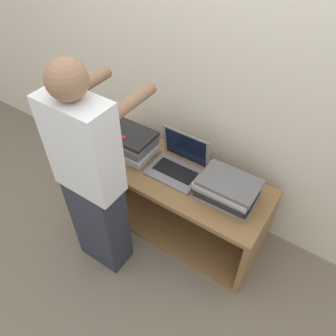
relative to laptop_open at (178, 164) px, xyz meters
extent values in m
plane|color=#756B5B|center=(0.00, -0.31, -0.62)|extent=(12.00, 12.00, 0.00)
cube|color=silver|center=(0.00, 0.32, 0.58)|extent=(8.00, 0.05, 2.40)
cube|color=olive|center=(0.00, -0.05, -0.07)|extent=(1.38, 0.53, 0.04)
cube|color=olive|center=(0.00, -0.05, -0.60)|extent=(1.38, 0.53, 0.04)
cube|color=olive|center=(-0.67, -0.05, -0.34)|extent=(0.04, 0.53, 0.49)
cube|color=olive|center=(0.67, -0.05, -0.34)|extent=(0.04, 0.53, 0.49)
cube|color=olive|center=(0.00, 0.20, -0.34)|extent=(1.31, 0.04, 0.49)
cube|color=gray|center=(0.00, -0.05, -0.04)|extent=(0.37, 0.25, 0.02)
cube|color=black|center=(0.00, -0.04, -0.03)|extent=(0.30, 0.14, 0.00)
cube|color=gray|center=(0.00, 0.10, 0.09)|extent=(0.37, 0.03, 0.25)
cube|color=black|center=(0.00, 0.09, 0.09)|extent=(0.32, 0.03, 0.22)
cube|color=#B7B7BC|center=(-0.40, -0.04, -0.04)|extent=(0.37, 0.26, 0.03)
cube|color=#B7B7BC|center=(-0.40, -0.04, -0.01)|extent=(0.38, 0.26, 0.03)
cube|color=#B7B7BC|center=(-0.39, -0.05, 0.01)|extent=(0.37, 0.26, 0.03)
cube|color=slate|center=(-0.40, -0.05, 0.04)|extent=(0.37, 0.25, 0.03)
cube|color=slate|center=(-0.40, -0.04, 0.07)|extent=(0.37, 0.26, 0.03)
cube|color=gray|center=(-0.40, -0.04, 0.10)|extent=(0.37, 0.26, 0.03)
cube|color=#232326|center=(-0.39, -0.04, 0.12)|extent=(0.37, 0.25, 0.03)
cube|color=gray|center=(0.41, -0.04, -0.04)|extent=(0.37, 0.26, 0.03)
cube|color=#232326|center=(0.40, -0.04, -0.01)|extent=(0.37, 0.26, 0.03)
cube|color=#232326|center=(0.39, -0.05, 0.01)|extent=(0.37, 0.26, 0.03)
cube|color=gray|center=(0.39, -0.04, 0.04)|extent=(0.37, 0.25, 0.03)
cube|color=#B7B7BC|center=(0.39, -0.05, 0.07)|extent=(0.37, 0.25, 0.03)
cube|color=slate|center=(0.41, -0.04, 0.10)|extent=(0.37, 0.25, 0.03)
cube|color=#2D3342|center=(-0.26, -0.56, -0.25)|extent=(0.34, 0.20, 0.75)
cube|color=white|center=(-0.26, -0.56, 0.43)|extent=(0.40, 0.20, 0.59)
sphere|color=#8C664C|center=(-0.26, -0.56, 0.82)|extent=(0.20, 0.20, 0.20)
cylinder|color=#8C664C|center=(-0.42, -0.30, 0.63)|extent=(0.07, 0.32, 0.07)
cylinder|color=#8C664C|center=(-0.10, -0.30, 0.63)|extent=(0.07, 0.32, 0.07)
cube|color=red|center=(-0.40, -0.11, 0.14)|extent=(0.06, 0.02, 0.01)
camera|label=1|loc=(0.86, -1.41, 1.57)|focal=35.00mm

